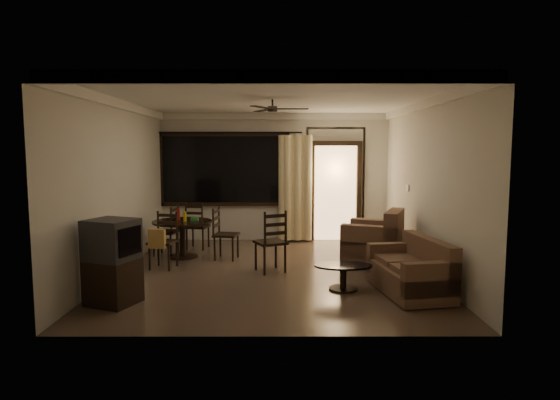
{
  "coord_description": "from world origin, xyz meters",
  "views": [
    {
      "loc": [
        0.11,
        -7.58,
        1.98
      ],
      "look_at": [
        0.12,
        0.2,
        1.16
      ],
      "focal_mm": 30.0,
      "sensor_mm": 36.0,
      "label": 1
    }
  ],
  "objects_px": {
    "dining_chair_east": "(226,244)",
    "side_chair": "(271,253)",
    "sofa": "(413,272)",
    "dining_chair_south": "(163,251)",
    "armchair": "(376,243)",
    "dining_table": "(182,228)",
    "tv_cabinet": "(112,262)",
    "dining_chair_north": "(198,235)",
    "dining_chair_west": "(167,241)",
    "coffee_table": "(343,273)"
  },
  "relations": [
    {
      "from": "dining_chair_north",
      "to": "dining_chair_west",
      "type": "bearing_deg",
      "value": 62.75
    },
    {
      "from": "dining_table",
      "to": "tv_cabinet",
      "type": "height_order",
      "value": "tv_cabinet"
    },
    {
      "from": "sofa",
      "to": "armchair",
      "type": "height_order",
      "value": "armchair"
    },
    {
      "from": "armchair",
      "to": "side_chair",
      "type": "xyz_separation_m",
      "value": [
        -1.83,
        -0.47,
        -0.09
      ]
    },
    {
      "from": "dining_table",
      "to": "side_chair",
      "type": "bearing_deg",
      "value": -32.4
    },
    {
      "from": "sofa",
      "to": "coffee_table",
      "type": "height_order",
      "value": "sofa"
    },
    {
      "from": "dining_chair_east",
      "to": "dining_chair_north",
      "type": "distance_m",
      "value": 1.15
    },
    {
      "from": "dining_table",
      "to": "armchair",
      "type": "height_order",
      "value": "armchair"
    },
    {
      "from": "dining_chair_west",
      "to": "tv_cabinet",
      "type": "relative_size",
      "value": 0.86
    },
    {
      "from": "dining_table",
      "to": "dining_chair_north",
      "type": "xyz_separation_m",
      "value": [
        0.14,
        0.77,
        -0.26
      ]
    },
    {
      "from": "dining_chair_south",
      "to": "dining_chair_north",
      "type": "relative_size",
      "value": 1.0
    },
    {
      "from": "dining_chair_east",
      "to": "sofa",
      "type": "bearing_deg",
      "value": -115.53
    },
    {
      "from": "dining_chair_west",
      "to": "tv_cabinet",
      "type": "distance_m",
      "value": 2.85
    },
    {
      "from": "sofa",
      "to": "dining_chair_south",
      "type": "bearing_deg",
      "value": 151.0
    },
    {
      "from": "armchair",
      "to": "coffee_table",
      "type": "relative_size",
      "value": 1.47
    },
    {
      "from": "dining_chair_east",
      "to": "coffee_table",
      "type": "height_order",
      "value": "dining_chair_east"
    },
    {
      "from": "dining_chair_west",
      "to": "dining_chair_east",
      "type": "height_order",
      "value": "same"
    },
    {
      "from": "dining_chair_west",
      "to": "dining_table",
      "type": "bearing_deg",
      "value": 76.39
    },
    {
      "from": "armchair",
      "to": "dining_chair_north",
      "type": "bearing_deg",
      "value": 179.76
    },
    {
      "from": "sofa",
      "to": "tv_cabinet",
      "type": "bearing_deg",
      "value": 177.35
    },
    {
      "from": "dining_chair_west",
      "to": "dining_chair_east",
      "type": "distance_m",
      "value": 1.2
    },
    {
      "from": "dining_table",
      "to": "dining_chair_east",
      "type": "height_order",
      "value": "dining_chair_east"
    },
    {
      "from": "dining_chair_north",
      "to": "dining_chair_east",
      "type": "bearing_deg",
      "value": 136.76
    },
    {
      "from": "dining_chair_east",
      "to": "coffee_table",
      "type": "relative_size",
      "value": 1.14
    },
    {
      "from": "dining_chair_east",
      "to": "side_chair",
      "type": "relative_size",
      "value": 0.93
    },
    {
      "from": "dining_chair_north",
      "to": "side_chair",
      "type": "relative_size",
      "value": 0.93
    },
    {
      "from": "dining_table",
      "to": "tv_cabinet",
      "type": "relative_size",
      "value": 0.99
    },
    {
      "from": "sofa",
      "to": "dining_table",
      "type": "bearing_deg",
      "value": 139.62
    },
    {
      "from": "dining_chair_west",
      "to": "side_chair",
      "type": "distance_m",
      "value": 2.34
    },
    {
      "from": "side_chair",
      "to": "dining_chair_north",
      "type": "bearing_deg",
      "value": -75.39
    },
    {
      "from": "coffee_table",
      "to": "dining_chair_north",
      "type": "bearing_deg",
      "value": 132.19
    },
    {
      "from": "coffee_table",
      "to": "side_chair",
      "type": "distance_m",
      "value": 1.47
    },
    {
      "from": "dining_chair_west",
      "to": "armchair",
      "type": "relative_size",
      "value": 0.78
    },
    {
      "from": "dining_table",
      "to": "dining_chair_south",
      "type": "relative_size",
      "value": 1.16
    },
    {
      "from": "dining_chair_west",
      "to": "dining_chair_south",
      "type": "relative_size",
      "value": 1.0
    },
    {
      "from": "dining_chair_west",
      "to": "dining_chair_south",
      "type": "bearing_deg",
      "value": 20.8
    },
    {
      "from": "dining_chair_north",
      "to": "side_chair",
      "type": "bearing_deg",
      "value": 140.33
    },
    {
      "from": "dining_chair_south",
      "to": "side_chair",
      "type": "xyz_separation_m",
      "value": [
        1.82,
        -0.21,
        -0.0
      ]
    },
    {
      "from": "dining_chair_east",
      "to": "tv_cabinet",
      "type": "height_order",
      "value": "tv_cabinet"
    },
    {
      "from": "dining_table",
      "to": "sofa",
      "type": "distance_m",
      "value": 4.3
    },
    {
      "from": "dining_chair_south",
      "to": "side_chair",
      "type": "bearing_deg",
      "value": 3.9
    },
    {
      "from": "dining_chair_south",
      "to": "tv_cabinet",
      "type": "height_order",
      "value": "tv_cabinet"
    },
    {
      "from": "dining_chair_east",
      "to": "side_chair",
      "type": "xyz_separation_m",
      "value": [
        0.84,
        -0.9,
        0.02
      ]
    },
    {
      "from": "dining_chair_east",
      "to": "armchair",
      "type": "bearing_deg",
      "value": -88.63
    },
    {
      "from": "dining_chair_west",
      "to": "dining_chair_north",
      "type": "xyz_separation_m",
      "value": [
        0.48,
        0.62,
        0.0
      ]
    },
    {
      "from": "dining_chair_south",
      "to": "dining_chair_north",
      "type": "bearing_deg",
      "value": 90.0
    },
    {
      "from": "dining_chair_east",
      "to": "tv_cabinet",
      "type": "bearing_deg",
      "value": 165.74
    },
    {
      "from": "dining_chair_north",
      "to": "tv_cabinet",
      "type": "xyz_separation_m",
      "value": [
        -0.49,
        -3.46,
        0.27
      ]
    },
    {
      "from": "dining_chair_north",
      "to": "sofa",
      "type": "relative_size",
      "value": 0.63
    },
    {
      "from": "dining_chair_east",
      "to": "dining_chair_north",
      "type": "height_order",
      "value": "same"
    }
  ]
}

